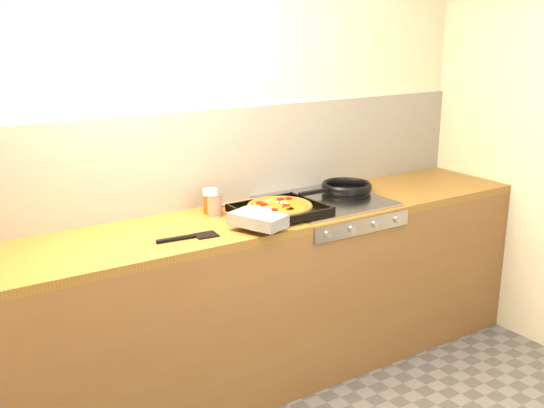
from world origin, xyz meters
TOP-DOWN VIEW (x-y plane):
  - room_shell at (0.00, 1.39)m, footprint 3.20×3.20m
  - counter_run at (0.00, 1.10)m, footprint 3.20×0.62m
  - stovetop at (0.45, 1.10)m, footprint 0.60×0.56m
  - pizza_on_tray at (0.05, 1.00)m, footprint 0.55×0.49m
  - frying_pan at (0.63, 1.16)m, footprint 0.47×0.29m
  - tomato_can at (-0.16, 1.20)m, footprint 0.10×0.10m
  - juice_glass at (-0.15, 1.26)m, footprint 0.09×0.09m
  - wooden_spoon at (0.05, 1.32)m, footprint 0.30×0.04m
  - black_spatula at (-0.42, 0.96)m, footprint 0.28×0.09m

SIDE VIEW (x-z plane):
  - counter_run at x=0.00m, z-range 0.00..0.90m
  - stovetop at x=0.45m, z-range 0.90..0.92m
  - black_spatula at x=-0.42m, z-range 0.90..0.92m
  - wooden_spoon at x=0.05m, z-range 0.90..0.92m
  - frying_pan at x=0.63m, z-range 0.92..0.96m
  - pizza_on_tray at x=0.05m, z-range 0.91..0.98m
  - tomato_can at x=-0.16m, z-range 0.90..1.01m
  - juice_glass at x=-0.15m, z-range 0.90..1.02m
  - room_shell at x=0.00m, z-range -0.45..2.75m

